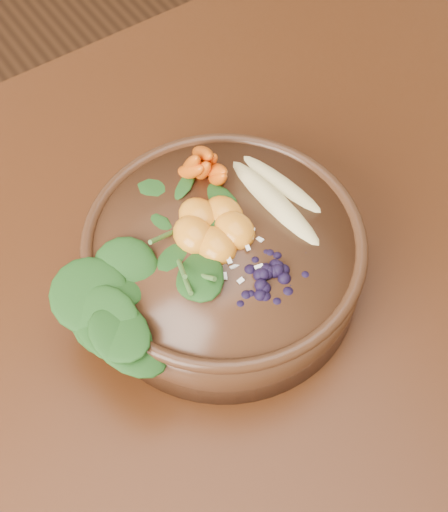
{
  "coord_description": "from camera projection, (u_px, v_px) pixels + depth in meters",
  "views": [
    {
      "loc": [
        -0.35,
        -0.34,
        1.44
      ],
      "look_at": [
        -0.11,
        0.01,
        0.8
      ],
      "focal_mm": 50.0,
      "sensor_mm": 36.0,
      "label": 1
    }
  ],
  "objects": [
    {
      "name": "kale_heap",
      "position": [
        150.0,
        218.0,
        0.73
      ],
      "size": [
        0.22,
        0.21,
        0.05
      ],
      "primitive_type": null,
      "rotation": [
        0.0,
        0.0,
        0.17
      ],
      "color": "#224D1A",
      "rests_on": "stoneware_bowl"
    },
    {
      "name": "coconut_flakes",
      "position": [
        239.0,
        248.0,
        0.73
      ],
      "size": [
        0.11,
        0.09,
        0.01
      ],
      "primitive_type": null,
      "rotation": [
        0.0,
        0.0,
        0.17
      ],
      "color": "white",
      "rests_on": "stoneware_bowl"
    },
    {
      "name": "carrot_cluster",
      "position": [
        207.0,
        145.0,
        0.76
      ],
      "size": [
        0.07,
        0.07,
        0.08
      ],
      "primitive_type": null,
      "rotation": [
        0.0,
        0.0,
        0.17
      ],
      "color": "#DF5B0E",
      "rests_on": "stoneware_bowl"
    },
    {
      "name": "dining_table",
      "position": [
        297.0,
        282.0,
        0.92
      ],
      "size": [
        1.6,
        0.9,
        0.75
      ],
      "color": "#331C0C",
      "rests_on": "ground"
    },
    {
      "name": "blueberry_pile",
      "position": [
        270.0,
        263.0,
        0.7
      ],
      "size": [
        0.15,
        0.13,
        0.04
      ],
      "primitive_type": null,
      "rotation": [
        0.0,
        0.0,
        0.17
      ],
      "color": "black",
      "rests_on": "stoneware_bowl"
    },
    {
      "name": "ground",
      "position": [
        270.0,
        449.0,
        1.47
      ],
      "size": [
        4.0,
        4.0,
        0.0
      ],
      "primitive_type": "plane",
      "color": "#381E0F",
      "rests_on": "ground"
    },
    {
      "name": "mandarin_cluster",
      "position": [
        213.0,
        219.0,
        0.74
      ],
      "size": [
        0.1,
        0.11,
        0.03
      ],
      "primitive_type": null,
      "rotation": [
        0.0,
        0.0,
        0.17
      ],
      "color": "orange",
      "rests_on": "stoneware_bowl"
    },
    {
      "name": "stoneware_bowl",
      "position": [
        224.0,
        261.0,
        0.78
      ],
      "size": [
        0.35,
        0.35,
        0.08
      ],
      "primitive_type": "cylinder",
      "rotation": [
        0.0,
        0.0,
        0.17
      ],
      "color": "#422413",
      "rests_on": "dining_table"
    },
    {
      "name": "banana_halves",
      "position": [
        279.0,
        184.0,
        0.77
      ],
      "size": [
        0.07,
        0.17,
        0.03
      ],
      "rotation": [
        0.0,
        0.0,
        0.17
      ],
      "color": "#E0CC84",
      "rests_on": "stoneware_bowl"
    }
  ]
}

